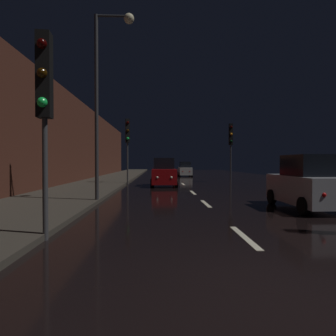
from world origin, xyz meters
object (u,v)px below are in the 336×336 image
at_px(traffic_light_far_left, 128,136).
at_px(traffic_light_far_right, 231,139).
at_px(traffic_light_near_left, 44,91).
at_px(streetlamp_overhead, 106,80).
at_px(car_approaching_headlights, 164,173).
at_px(car_parked_right_near, 308,184).
at_px(car_distant_taillights, 185,170).

bearing_deg(traffic_light_far_left, traffic_light_far_right, 91.41).
bearing_deg(traffic_light_far_right, traffic_light_near_left, -25.17).
bearing_deg(traffic_light_far_right, streetlamp_overhead, -33.37).
height_order(car_approaching_headlights, car_parked_right_near, car_approaching_headlights).
distance_m(traffic_light_far_left, traffic_light_far_right, 9.25).
distance_m(traffic_light_near_left, streetlamp_overhead, 6.47).
bearing_deg(streetlamp_overhead, traffic_light_far_right, 57.10).
xyz_separation_m(traffic_light_near_left, traffic_light_far_right, (9.02, 19.62, 0.46)).
height_order(traffic_light_far_left, traffic_light_near_left, traffic_light_far_left).
relative_size(traffic_light_far_left, car_parked_right_near, 1.29).
xyz_separation_m(traffic_light_far_left, car_approaching_headlights, (2.86, -1.78, -2.88)).
relative_size(car_approaching_headlights, car_distant_taillights, 1.13).
xyz_separation_m(traffic_light_far_left, car_distant_taillights, (5.85, 13.82, -2.99)).
relative_size(streetlamp_overhead, car_distant_taillights, 2.22).
bearing_deg(car_approaching_headlights, car_distant_taillights, 169.16).
relative_size(traffic_light_near_left, car_parked_right_near, 1.15).
bearing_deg(traffic_light_far_left, car_parked_right_near, 18.39).
bearing_deg(traffic_light_far_left, streetlamp_overhead, -12.86).
height_order(traffic_light_far_right, car_distant_taillights, traffic_light_far_right).
height_order(traffic_light_far_left, car_approaching_headlights, traffic_light_far_left).
distance_m(traffic_light_far_right, car_approaching_headlights, 7.93).
bearing_deg(car_approaching_headlights, traffic_light_far_left, -121.91).
xyz_separation_m(traffic_light_far_left, traffic_light_far_right, (8.92, 2.46, -0.02)).
relative_size(traffic_light_near_left, traffic_light_far_right, 0.89).
bearing_deg(car_distant_taillights, traffic_light_far_right, -164.89).
distance_m(traffic_light_near_left, car_approaching_headlights, 15.85).
relative_size(traffic_light_far_left, traffic_light_near_left, 1.13).
height_order(traffic_light_far_left, streetlamp_overhead, streetlamp_overhead).
xyz_separation_m(traffic_light_near_left, car_parked_right_near, (8.22, 4.36, -2.42)).
relative_size(traffic_light_far_left, car_distant_taillights, 1.43).
height_order(traffic_light_far_left, traffic_light_far_right, traffic_light_far_left).
relative_size(traffic_light_far_left, streetlamp_overhead, 0.64).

